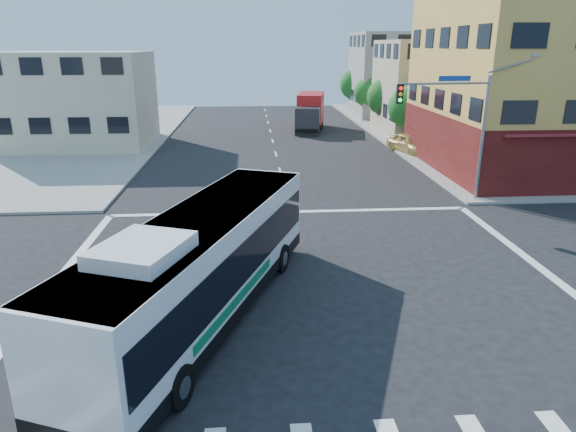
{
  "coord_description": "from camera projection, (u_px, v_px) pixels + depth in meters",
  "views": [
    {
      "loc": [
        -2.01,
        -16.67,
        8.53
      ],
      "look_at": [
        -0.53,
        3.76,
        1.69
      ],
      "focal_mm": 32.0,
      "sensor_mm": 36.0,
      "label": 1
    }
  ],
  "objects": [
    {
      "name": "box_truck",
      "position": [
        310.0,
        113.0,
        53.57
      ],
      "size": [
        3.88,
        8.55,
        3.71
      ],
      "rotation": [
        0.0,
        0.0,
        -0.19
      ],
      "color": "#27262C",
      "rests_on": "ground"
    },
    {
      "name": "ground",
      "position": [
        310.0,
        292.0,
        18.61
      ],
      "size": [
        120.0,
        120.0,
        0.0
      ],
      "primitive_type": "plane",
      "color": "black",
      "rests_on": "ground"
    },
    {
      "name": "street_tree_c",
      "position": [
        369.0,
        91.0,
        59.88
      ],
      "size": [
        3.4,
        3.4,
        5.29
      ],
      "color": "#392614",
      "rests_on": "ground"
    },
    {
      "name": "street_tree_d",
      "position": [
        356.0,
        82.0,
        67.31
      ],
      "size": [
        4.0,
        4.0,
        6.03
      ],
      "color": "#392614",
      "rests_on": "ground"
    },
    {
      "name": "street_tree_b",
      "position": [
        387.0,
        94.0,
        52.22
      ],
      "size": [
        3.8,
        3.8,
        5.79
      ],
      "color": "#392614",
      "rests_on": "ground"
    },
    {
      "name": "building_east_near",
      "position": [
        443.0,
        88.0,
        50.49
      ],
      "size": [
        12.06,
        10.06,
        9.0
      ],
      "color": "tan",
      "rests_on": "ground"
    },
    {
      "name": "street_tree_a",
      "position": [
        410.0,
        105.0,
        44.7
      ],
      "size": [
        3.6,
        3.6,
        5.53
      ],
      "color": "#392614",
      "rests_on": "ground"
    },
    {
      "name": "building_west",
      "position": [
        77.0,
        100.0,
        44.54
      ],
      "size": [
        12.06,
        10.06,
        8.0
      ],
      "color": "beige",
      "rests_on": "ground"
    },
    {
      "name": "building_east_far",
      "position": [
        403.0,
        75.0,
        63.57
      ],
      "size": [
        12.06,
        10.06,
        10.0
      ],
      "color": "gray",
      "rests_on": "ground"
    },
    {
      "name": "signal_mast_ne",
      "position": [
        456.0,
        114.0,
        27.7
      ],
      "size": [
        7.91,
        1.13,
        8.07
      ],
      "color": "gray",
      "rests_on": "ground"
    },
    {
      "name": "parked_car",
      "position": [
        410.0,
        143.0,
        42.4
      ],
      "size": [
        3.24,
        5.11,
        1.62
      ],
      "primitive_type": "imported",
      "rotation": [
        0.0,
        0.0,
        0.3
      ],
      "color": "tan",
      "rests_on": "ground"
    },
    {
      "name": "corner_building_ne",
      "position": [
        567.0,
        85.0,
        35.59
      ],
      "size": [
        18.1,
        15.44,
        14.0
      ],
      "color": "gold",
      "rests_on": "ground"
    },
    {
      "name": "transit_bus",
      "position": [
        203.0,
        265.0,
        16.3
      ],
      "size": [
        7.27,
        13.19,
        3.87
      ],
      "rotation": [
        0.0,
        0.0,
        -0.37
      ],
      "color": "black",
      "rests_on": "ground"
    }
  ]
}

